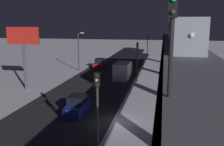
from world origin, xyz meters
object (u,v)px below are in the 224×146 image
object	(u,v)px
rail_signal	(172,28)
traffic_light_near	(97,106)
subway_train	(177,29)
box_truck	(123,70)
traffic_light_mid	(137,56)
sedan_blue	(77,106)
sedan_red_2	(99,64)
traffic_light_far	(147,44)
commercial_billboard	(23,42)

from	to	relation	value
rail_signal	traffic_light_near	bearing A→B (deg)	-50.48
subway_train	box_truck	world-z (taller)	subway_train
traffic_light_mid	sedan_blue	bearing A→B (deg)	73.50
sedan_red_2	box_truck	world-z (taller)	box_truck
subway_train	traffic_light_far	distance (m)	17.08
subway_train	traffic_light_far	world-z (taller)	subway_train
traffic_light_far	rail_signal	bearing A→B (deg)	94.46
sedan_blue	commercial_billboard	xyz separation A→B (m)	(10.61, -8.25, 6.03)
rail_signal	sedan_blue	distance (m)	19.22
sedan_red_2	sedan_blue	distance (m)	28.38
traffic_light_mid	rail_signal	bearing A→B (deg)	98.12
traffic_light_near	traffic_light_mid	bearing A→B (deg)	-90.00
traffic_light_far	commercial_billboard	size ratio (longest dim) A/B	0.72
subway_train	rail_signal	bearing A→B (deg)	87.15
rail_signal	traffic_light_mid	size ratio (longest dim) A/B	0.62
sedan_red_2	commercial_billboard	xyz separation A→B (m)	(6.01, 19.76, 6.03)
sedan_blue	traffic_light_mid	size ratio (longest dim) A/B	0.69
box_truck	traffic_light_far	size ratio (longest dim) A/B	1.16
rail_signal	sedan_red_2	world-z (taller)	rail_signal
box_truck	traffic_light_near	bearing A→B (deg)	95.50
traffic_light_far	subway_train	bearing A→B (deg)	112.61
box_truck	sedan_red_2	bearing A→B (deg)	-54.82
subway_train	rail_signal	size ratio (longest dim) A/B	13.87
rail_signal	commercial_billboard	world-z (taller)	rail_signal
traffic_light_mid	commercial_billboard	size ratio (longest dim) A/B	0.72
commercial_billboard	sedan_blue	bearing A→B (deg)	142.13
traffic_light_mid	commercial_billboard	distance (m)	17.30
rail_signal	traffic_light_near	distance (m)	8.54
traffic_light_near	traffic_light_mid	xyz separation A→B (m)	(0.00, -25.25, 0.00)
subway_train	commercial_billboard	world-z (taller)	subway_train
traffic_light_near	rail_signal	bearing A→B (deg)	129.52
subway_train	box_truck	distance (m)	13.53
traffic_light_far	commercial_billboard	xyz separation A→B (m)	(15.31, 32.86, 2.63)
rail_signal	box_truck	distance (m)	34.96
sedan_blue	traffic_light_far	distance (m)	41.52
traffic_light_mid	commercial_billboard	bearing A→B (deg)	26.45
sedan_blue	rail_signal	bearing A→B (deg)	-58.30
box_truck	commercial_billboard	world-z (taller)	commercial_billboard
sedan_red_2	traffic_light_mid	world-z (taller)	traffic_light_mid
traffic_light_near	traffic_light_far	size ratio (longest dim) A/B	1.00
sedan_red_2	box_truck	size ratio (longest dim) A/B	0.61
subway_train	traffic_light_far	bearing A→B (deg)	-67.39
sedan_red_2	sedan_blue	world-z (taller)	same
traffic_light_mid	traffic_light_near	bearing A→B (deg)	90.00
commercial_billboard	rail_signal	bearing A→B (deg)	130.64
box_truck	traffic_light_near	world-z (taller)	traffic_light_near
sedan_red_2	traffic_light_near	size ratio (longest dim) A/B	0.70
subway_train	commercial_billboard	size ratio (longest dim) A/B	6.23
sedan_red_2	commercial_billboard	world-z (taller)	commercial_billboard
box_truck	commercial_billboard	distance (m)	17.23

